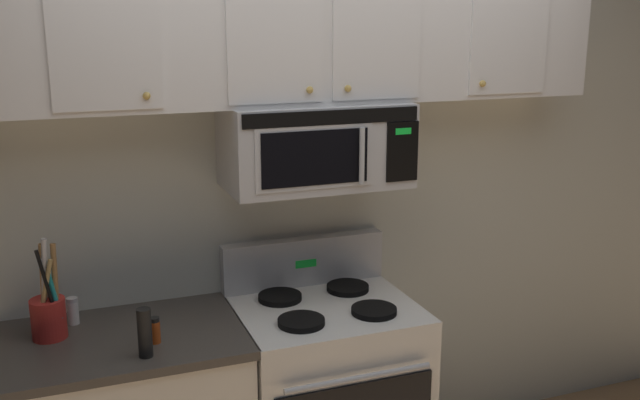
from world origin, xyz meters
name	(u,v)px	position (x,y,z in m)	size (l,w,h in m)	color
back_wall	(297,185)	(0.00, 0.79, 1.35)	(5.20, 0.10, 2.70)	silver
stove_range	(325,397)	(0.00, 0.42, 0.47)	(0.76, 0.69, 1.12)	white
over_range_microwave	(316,145)	(0.00, 0.54, 1.58)	(0.76, 0.43, 0.35)	#B7BABF
upper_cabinets	(313,34)	(0.00, 0.57, 2.02)	(2.50, 0.36, 0.55)	silver
utensil_crock_red	(48,312)	(-1.10, 0.51, 1.01)	(0.13, 0.13, 0.40)	red
salt_shaker	(73,311)	(-1.01, 0.61, 0.95)	(0.05, 0.05, 0.11)	white
pepper_mill	(145,333)	(-0.78, 0.22, 0.99)	(0.05, 0.05, 0.18)	black
spice_jar	(155,330)	(-0.73, 0.32, 0.95)	(0.04, 0.04, 0.10)	#C64C19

